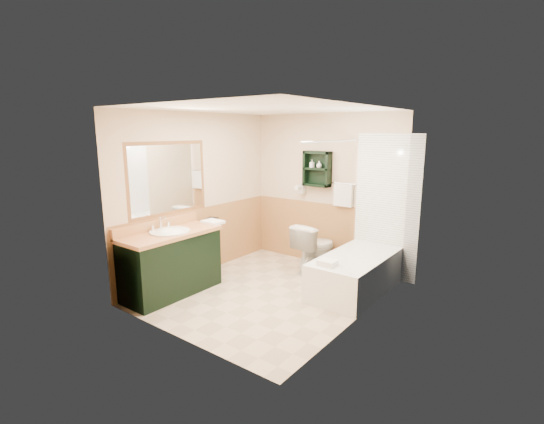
{
  "coord_description": "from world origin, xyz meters",
  "views": [
    {
      "loc": [
        3.06,
        -3.93,
        2.14
      ],
      "look_at": [
        -0.07,
        0.2,
        1.06
      ],
      "focal_mm": 26.0,
      "sensor_mm": 36.0,
      "label": 1
    }
  ],
  "objects_px": {
    "vanity_book": "(207,212)",
    "toilet": "(315,248)",
    "soap_bottle_a": "(312,166)",
    "hair_dryer": "(301,189)",
    "wall_shelf": "(317,169)",
    "bathtub": "(355,274)",
    "soap_bottle_b": "(319,165)",
    "vanity": "(171,263)"
  },
  "relations": [
    {
      "from": "wall_shelf",
      "to": "bathtub",
      "type": "xyz_separation_m",
      "value": [
        1.03,
        -0.66,
        -1.3
      ]
    },
    {
      "from": "vanity_book",
      "to": "soap_bottle_a",
      "type": "height_order",
      "value": "soap_bottle_a"
    },
    {
      "from": "wall_shelf",
      "to": "bathtub",
      "type": "bearing_deg",
      "value": -32.79
    },
    {
      "from": "toilet",
      "to": "soap_bottle_b",
      "type": "height_order",
      "value": "soap_bottle_b"
    },
    {
      "from": "vanity",
      "to": "wall_shelf",
      "type": "bearing_deg",
      "value": 67.77
    },
    {
      "from": "wall_shelf",
      "to": "hair_dryer",
      "type": "height_order",
      "value": "wall_shelf"
    },
    {
      "from": "wall_shelf",
      "to": "vanity_book",
      "type": "bearing_deg",
      "value": -127.65
    },
    {
      "from": "wall_shelf",
      "to": "soap_bottle_a",
      "type": "bearing_deg",
      "value": -176.81
    },
    {
      "from": "hair_dryer",
      "to": "soap_bottle_b",
      "type": "height_order",
      "value": "soap_bottle_b"
    },
    {
      "from": "hair_dryer",
      "to": "soap_bottle_a",
      "type": "distance_m",
      "value": 0.45
    },
    {
      "from": "vanity",
      "to": "bathtub",
      "type": "bearing_deg",
      "value": 38.54
    },
    {
      "from": "hair_dryer",
      "to": "wall_shelf",
      "type": "bearing_deg",
      "value": -4.76
    },
    {
      "from": "wall_shelf",
      "to": "soap_bottle_b",
      "type": "bearing_deg",
      "value": -7.21
    },
    {
      "from": "hair_dryer",
      "to": "toilet",
      "type": "distance_m",
      "value": 1.02
    },
    {
      "from": "bathtub",
      "to": "hair_dryer",
      "type": "bearing_deg",
      "value": 152.65
    },
    {
      "from": "soap_bottle_a",
      "to": "soap_bottle_b",
      "type": "xyz_separation_m",
      "value": [
        0.13,
        0.0,
        0.01
      ]
    },
    {
      "from": "wall_shelf",
      "to": "toilet",
      "type": "distance_m",
      "value": 1.24
    },
    {
      "from": "vanity_book",
      "to": "soap_bottle_b",
      "type": "xyz_separation_m",
      "value": [
        1.1,
        1.37,
        0.66
      ]
    },
    {
      "from": "bathtub",
      "to": "soap_bottle_a",
      "type": "xyz_separation_m",
      "value": [
        -1.11,
        0.66,
        1.34
      ]
    },
    {
      "from": "vanity",
      "to": "soap_bottle_b",
      "type": "xyz_separation_m",
      "value": [
        0.93,
        2.18,
        1.18
      ]
    },
    {
      "from": "bathtub",
      "to": "vanity_book",
      "type": "relative_size",
      "value": 7.18
    },
    {
      "from": "toilet",
      "to": "wall_shelf",
      "type": "bearing_deg",
      "value": -53.75
    },
    {
      "from": "bathtub",
      "to": "soap_bottle_a",
      "type": "relative_size",
      "value": 12.12
    },
    {
      "from": "vanity_book",
      "to": "toilet",
      "type": "bearing_deg",
      "value": 13.71
    },
    {
      "from": "toilet",
      "to": "soap_bottle_a",
      "type": "height_order",
      "value": "soap_bottle_a"
    },
    {
      "from": "hair_dryer",
      "to": "soap_bottle_b",
      "type": "bearing_deg",
      "value": -5.05
    },
    {
      "from": "vanity",
      "to": "soap_bottle_a",
      "type": "bearing_deg",
      "value": 69.76
    },
    {
      "from": "vanity_book",
      "to": "wall_shelf",
      "type": "bearing_deg",
      "value": 26.12
    },
    {
      "from": "hair_dryer",
      "to": "vanity_book",
      "type": "xyz_separation_m",
      "value": [
        -0.76,
        -1.4,
        -0.25
      ]
    },
    {
      "from": "wall_shelf",
      "to": "vanity_book",
      "type": "xyz_separation_m",
      "value": [
        -1.06,
        -1.37,
        -0.6
      ]
    },
    {
      "from": "toilet",
      "to": "soap_bottle_b",
      "type": "relative_size",
      "value": 7.11
    },
    {
      "from": "soap_bottle_a",
      "to": "bathtub",
      "type": "bearing_deg",
      "value": -30.45
    },
    {
      "from": "vanity",
      "to": "toilet",
      "type": "bearing_deg",
      "value": 59.77
    },
    {
      "from": "vanity",
      "to": "toilet",
      "type": "relative_size",
      "value": 1.74
    },
    {
      "from": "wall_shelf",
      "to": "soap_bottle_a",
      "type": "height_order",
      "value": "wall_shelf"
    },
    {
      "from": "bathtub",
      "to": "soap_bottle_a",
      "type": "height_order",
      "value": "soap_bottle_a"
    },
    {
      "from": "vanity",
      "to": "toilet",
      "type": "height_order",
      "value": "vanity"
    },
    {
      "from": "toilet",
      "to": "hair_dryer",
      "type": "bearing_deg",
      "value": -29.63
    },
    {
      "from": "vanity",
      "to": "bathtub",
      "type": "distance_m",
      "value": 2.46
    },
    {
      "from": "toilet",
      "to": "vanity_book",
      "type": "bearing_deg",
      "value": 45.99
    },
    {
      "from": "hair_dryer",
      "to": "soap_bottle_b",
      "type": "xyz_separation_m",
      "value": [
        0.34,
        -0.03,
        0.41
      ]
    },
    {
      "from": "bathtub",
      "to": "toilet",
      "type": "bearing_deg",
      "value": 158.24
    }
  ]
}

